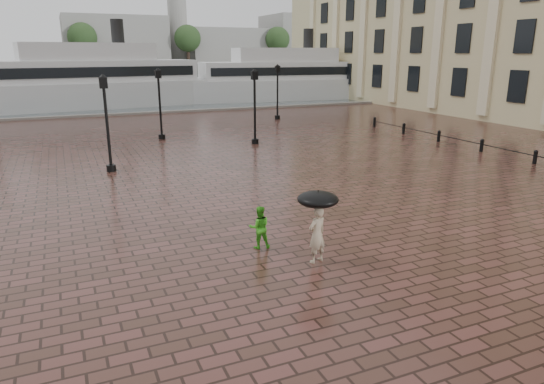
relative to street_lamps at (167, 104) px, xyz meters
The scene contains 13 objects.
ground 17.82m from the street_lamps, 84.81° to the right, with size 300.00×300.00×0.00m, color #3A221A.
harbour_water 74.45m from the street_lamps, 88.77° to the left, with size 240.00×240.00×0.00m, color #495459.
quay_edge 14.67m from the street_lamps, 83.66° to the left, with size 80.00×0.60×0.30m, color slate.
far_shore 142.42m from the street_lamps, 89.36° to the left, with size 300.00×60.00×2.00m, color #4C4C47.
distant_skyline 141.61m from the street_lamps, 69.41° to the left, with size 102.50×22.00×33.00m.
far_trees 120.62m from the street_lamps, 89.24° to the left, with size 188.00×8.00×13.50m.
bollard_row 19.24m from the street_lamps, 35.43° to the right, with size 0.22×21.22×0.73m.
street_lamps is the anchor object (origin of this frame).
adult_pedestrian 20.81m from the street_lamps, 91.06° to the right, with size 0.57×0.38×1.57m, color tan.
child_pedestrian 19.34m from the street_lamps, 94.26° to the right, with size 0.61×0.48×1.27m, color green.
ferry_near 22.68m from the street_lamps, 98.12° to the left, with size 27.25×10.07×8.73m.
ferry_far 29.39m from the street_lamps, 50.26° to the left, with size 25.30×8.22×8.15m.
umbrella 20.76m from the street_lamps, 91.06° to the right, with size 1.10×1.10×1.11m.
Camera 1 is at (-7.94, -13.82, 5.50)m, focal length 32.00 mm.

